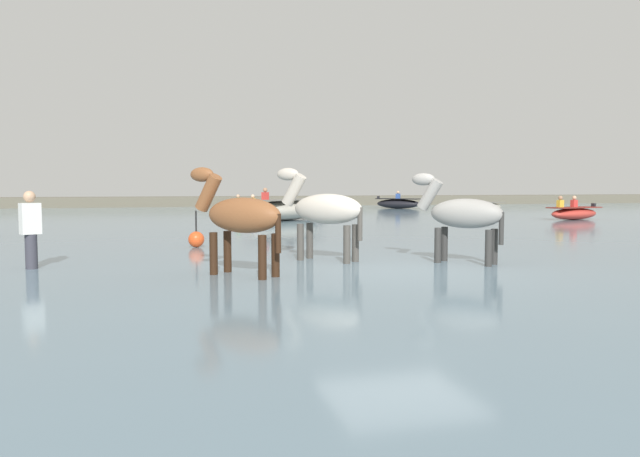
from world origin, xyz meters
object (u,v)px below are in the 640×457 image
horse_trailing_pinto (324,211)px  boat_mid_outer (487,207)px  boat_near_starboard (574,213)px  boat_mid_channel (253,209)px  boat_distant_east (398,203)px  channel_buoy (196,239)px  boat_distant_west (315,205)px  person_wading_close (31,235)px  boat_near_port (286,210)px  horse_lead_grey (462,216)px  horse_flank_chestnut (240,218)px

horse_trailing_pinto → boat_mid_outer: size_ratio=0.80×
horse_trailing_pinto → boat_near_starboard: 17.52m
boat_mid_channel → boat_distant_east: size_ratio=0.99×
boat_mid_outer → channel_buoy: 22.05m
boat_distant_east → boat_distant_west: bearing=-170.6°
channel_buoy → person_wading_close: bearing=-134.9°
boat_distant_west → boat_distant_east: (5.61, 0.93, 0.01)m
boat_mid_channel → boat_near_port: size_ratio=0.67×
boat_near_starboard → boat_mid_outer: (0.18, 7.33, -0.01)m
horse_lead_grey → horse_flank_chestnut: horse_flank_chestnut is taller
boat_near_starboard → boat_mid_channel: 14.50m
boat_distant_east → person_wading_close: (-16.55, -23.93, 0.27)m
boat_near_port → person_wading_close: 15.06m
horse_lead_grey → horse_flank_chestnut: (-4.17, -0.45, 0.04)m
channel_buoy → boat_mid_channel: bearing=76.6°
horse_lead_grey → boat_mid_channel: 18.95m
boat_distant_west → boat_distant_east: 5.69m
boat_distant_west → channel_buoy: 21.54m
horse_flank_chestnut → person_wading_close: bearing=153.9°
boat_mid_channel → boat_distant_east: (10.09, 6.24, 0.04)m
boat_distant_east → channel_buoy: (-13.58, -20.95, -0.13)m
horse_trailing_pinto → boat_mid_channel: bearing=86.0°
horse_lead_grey → channel_buoy: (-4.62, 4.20, -0.69)m
boat_mid_outer → boat_near_port: (-12.05, -4.62, 0.17)m
person_wading_close → boat_mid_outer: bearing=42.8°
boat_distant_west → boat_distant_east: size_ratio=1.11×
boat_mid_outer → boat_distant_east: bearing=114.0°
horse_trailing_pinto → channel_buoy: (-2.24, 3.17, -0.75)m
boat_mid_channel → person_wading_close: person_wading_close is taller
horse_lead_grey → channel_buoy: horse_lead_grey is taller
boat_near_starboard → boat_mid_outer: bearing=88.6°
boat_distant_east → person_wading_close: bearing=-124.7°
horse_lead_grey → boat_near_starboard: horse_lead_grey is taller
boat_distant_west → person_wading_close: 25.47m
boat_mid_outer → boat_near_port: 12.91m
horse_trailing_pinto → boat_distant_west: (5.72, 23.19, -0.63)m
horse_flank_chestnut → horse_lead_grey: bearing=6.2°
boat_near_starboard → boat_distant_east: 13.65m
horse_lead_grey → boat_near_port: 14.46m
horse_flank_chestnut → boat_distant_east: bearing=62.8°
boat_distant_east → person_wading_close: person_wading_close is taller
person_wading_close → channel_buoy: (2.97, 2.98, -0.40)m
horse_flank_chestnut → boat_mid_channel: 19.61m
person_wading_close → boat_near_port: bearing=61.4°
horse_flank_chestnut → person_wading_close: horse_flank_chestnut is taller
boat_near_starboard → horse_lead_grey: bearing=-134.4°
person_wading_close → horse_trailing_pinto: bearing=-2.1°
horse_flank_chestnut → boat_near_starboard: size_ratio=0.72×
horse_trailing_pinto → boat_distant_west: horse_trailing_pinto is taller
horse_flank_chestnut → boat_distant_east: 28.78m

